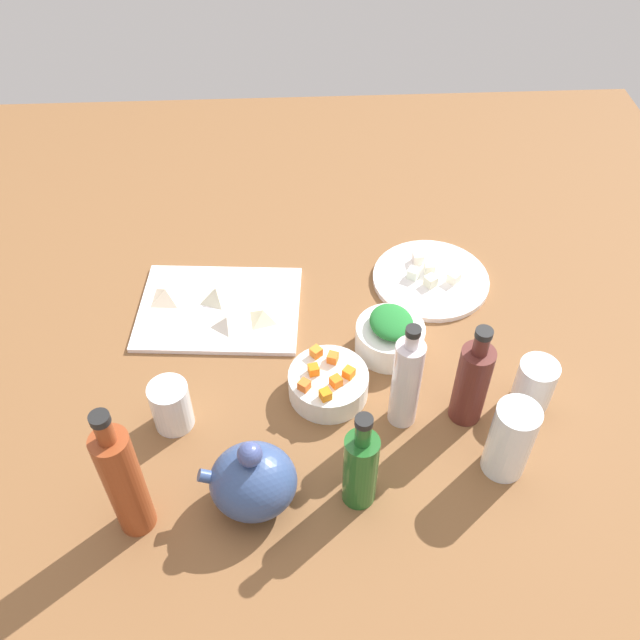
# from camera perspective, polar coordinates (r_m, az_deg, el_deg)

# --- Properties ---
(tabletop) EXTENTS (1.90, 1.90, 0.03)m
(tabletop) POSITION_cam_1_polar(r_m,az_deg,el_deg) (1.37, 0.00, -1.88)
(tabletop) COLOR brown
(tabletop) RESTS_ON ground
(cutting_board) EXTENTS (0.34, 0.27, 0.01)m
(cutting_board) POSITION_cam_1_polar(r_m,az_deg,el_deg) (1.42, -8.25, 0.96)
(cutting_board) COLOR white
(cutting_board) RESTS_ON tabletop
(plate_tofu) EXTENTS (0.24, 0.24, 0.01)m
(plate_tofu) POSITION_cam_1_polar(r_m,az_deg,el_deg) (1.49, 9.07, 3.32)
(plate_tofu) COLOR white
(plate_tofu) RESTS_ON tabletop
(bowl_greens) EXTENTS (0.13, 0.13, 0.06)m
(bowl_greens) POSITION_cam_1_polar(r_m,az_deg,el_deg) (1.33, 5.74, -1.50)
(bowl_greens) COLOR white
(bowl_greens) RESTS_ON tabletop
(bowl_carrots) EXTENTS (0.14, 0.14, 0.05)m
(bowl_carrots) POSITION_cam_1_polar(r_m,az_deg,el_deg) (1.25, 0.69, -5.27)
(bowl_carrots) COLOR white
(bowl_carrots) RESTS_ON tabletop
(teapot) EXTENTS (0.15, 0.13, 0.15)m
(teapot) POSITION_cam_1_polar(r_m,az_deg,el_deg) (1.10, -5.53, -12.99)
(teapot) COLOR #344A7B
(teapot) RESTS_ON tabletop
(bottle_0) EXTENTS (0.05, 0.05, 0.23)m
(bottle_0) POSITION_cam_1_polar(r_m,az_deg,el_deg) (1.17, 7.09, -5.05)
(bottle_0) COLOR silver
(bottle_0) RESTS_ON tabletop
(bottle_1) EXTENTS (0.06, 0.06, 0.22)m
(bottle_1) POSITION_cam_1_polar(r_m,az_deg,el_deg) (1.20, 12.36, -5.00)
(bottle_1) COLOR #56231E
(bottle_1) RESTS_ON tabletop
(bottle_2) EXTENTS (0.06, 0.06, 0.28)m
(bottle_2) POSITION_cam_1_polar(r_m,az_deg,el_deg) (1.07, -15.81, -12.60)
(bottle_2) COLOR brown
(bottle_2) RESTS_ON tabletop
(bottle_3) EXTENTS (0.05, 0.05, 0.21)m
(bottle_3) POSITION_cam_1_polar(r_m,az_deg,el_deg) (1.09, 3.34, -11.97)
(bottle_3) COLOR #205D23
(bottle_3) RESTS_ON tabletop
(drinking_glass_0) EXTENTS (0.07, 0.07, 0.10)m
(drinking_glass_0) POSITION_cam_1_polar(r_m,az_deg,el_deg) (1.22, -12.12, -6.90)
(drinking_glass_0) COLOR white
(drinking_glass_0) RESTS_ON tabletop
(drinking_glass_1) EXTENTS (0.07, 0.07, 0.15)m
(drinking_glass_1) POSITION_cam_1_polar(r_m,az_deg,el_deg) (1.16, 15.35, -9.47)
(drinking_glass_1) COLOR white
(drinking_glass_1) RESTS_ON tabletop
(drinking_glass_2) EXTENTS (0.07, 0.07, 0.10)m
(drinking_glass_2) POSITION_cam_1_polar(r_m,az_deg,el_deg) (1.28, 17.19, -5.03)
(drinking_glass_2) COLOR white
(drinking_glass_2) RESTS_ON tabletop
(carrot_cube_0) EXTENTS (0.02, 0.02, 0.02)m
(carrot_cube_0) POSITION_cam_1_polar(r_m,az_deg,el_deg) (1.23, -0.53, -4.10)
(carrot_cube_0) COLOR orange
(carrot_cube_0) RESTS_ON bowl_carrots
(carrot_cube_1) EXTENTS (0.02, 0.02, 0.02)m
(carrot_cube_1) POSITION_cam_1_polar(r_m,az_deg,el_deg) (1.21, 1.32, -5.06)
(carrot_cube_1) COLOR orange
(carrot_cube_1) RESTS_ON bowl_carrots
(carrot_cube_2) EXTENTS (0.02, 0.02, 0.02)m
(carrot_cube_2) POSITION_cam_1_polar(r_m,az_deg,el_deg) (1.25, 1.05, -3.11)
(carrot_cube_2) COLOR orange
(carrot_cube_2) RESTS_ON bowl_carrots
(carrot_cube_3) EXTENTS (0.03, 0.03, 0.02)m
(carrot_cube_3) POSITION_cam_1_polar(r_m,az_deg,el_deg) (1.23, 2.38, -4.34)
(carrot_cube_3) COLOR orange
(carrot_cube_3) RESTS_ON bowl_carrots
(carrot_cube_4) EXTENTS (0.02, 0.02, 0.02)m
(carrot_cube_4) POSITION_cam_1_polar(r_m,az_deg,el_deg) (1.20, 0.41, -6.13)
(carrot_cube_4) COLOR orange
(carrot_cube_4) RESTS_ON bowl_carrots
(carrot_cube_5) EXTENTS (0.03, 0.03, 0.02)m
(carrot_cube_5) POSITION_cam_1_polar(r_m,az_deg,el_deg) (1.26, -0.32, -2.64)
(carrot_cube_5) COLOR orange
(carrot_cube_5) RESTS_ON bowl_carrots
(carrot_cube_6) EXTENTS (0.03, 0.03, 0.02)m
(carrot_cube_6) POSITION_cam_1_polar(r_m,az_deg,el_deg) (1.21, -1.30, -5.37)
(carrot_cube_6) COLOR orange
(carrot_cube_6) RESTS_ON bowl_carrots
(chopped_greens_mound) EXTENTS (0.09, 0.10, 0.03)m
(chopped_greens_mound) POSITION_cam_1_polar(r_m,az_deg,el_deg) (1.29, 5.88, -0.17)
(chopped_greens_mound) COLOR #22742E
(chopped_greens_mound) RESTS_ON bowl_greens
(tofu_cube_0) EXTENTS (0.02, 0.02, 0.02)m
(tofu_cube_0) POSITION_cam_1_polar(r_m,az_deg,el_deg) (1.49, 8.97, 4.27)
(tofu_cube_0) COLOR white
(tofu_cube_0) RESTS_ON plate_tofu
(tofu_cube_1) EXTENTS (0.03, 0.03, 0.02)m
(tofu_cube_1) POSITION_cam_1_polar(r_m,az_deg,el_deg) (1.48, 10.91, 3.44)
(tofu_cube_1) COLOR white
(tofu_cube_1) RESTS_ON plate_tofu
(tofu_cube_2) EXTENTS (0.03, 0.03, 0.02)m
(tofu_cube_2) POSITION_cam_1_polar(r_m,az_deg,el_deg) (1.47, 7.67, 3.82)
(tofu_cube_2) COLOR white
(tofu_cube_2) RESTS_ON plate_tofu
(tofu_cube_3) EXTENTS (0.03, 0.03, 0.02)m
(tofu_cube_3) POSITION_cam_1_polar(r_m,az_deg,el_deg) (1.46, 9.06, 3.18)
(tofu_cube_3) COLOR #EBECCD
(tofu_cube_3) RESTS_ON plate_tofu
(tofu_cube_4) EXTENTS (0.02, 0.02, 0.02)m
(tofu_cube_4) POSITION_cam_1_polar(r_m,az_deg,el_deg) (1.51, 8.05, 5.06)
(tofu_cube_4) COLOR white
(tofu_cube_4) RESTS_ON plate_tofu
(dumpling_0) EXTENTS (0.06, 0.05, 0.02)m
(dumpling_0) POSITION_cam_1_polar(r_m,az_deg,el_deg) (1.37, -7.64, -0.12)
(dumpling_0) COLOR beige
(dumpling_0) RESTS_ON cutting_board
(dumpling_1) EXTENTS (0.07, 0.07, 0.02)m
(dumpling_1) POSITION_cam_1_polar(r_m,az_deg,el_deg) (1.38, -4.65, 0.47)
(dumpling_1) COLOR beige
(dumpling_1) RESTS_ON cutting_board
(dumpling_2) EXTENTS (0.08, 0.08, 0.03)m
(dumpling_2) POSITION_cam_1_polar(r_m,az_deg,el_deg) (1.45, -12.51, 2.11)
(dumpling_2) COLOR beige
(dumpling_2) RESTS_ON cutting_board
(dumpling_3) EXTENTS (0.07, 0.06, 0.03)m
(dumpling_3) POSITION_cam_1_polar(r_m,az_deg,el_deg) (1.43, -8.50, 2.13)
(dumpling_3) COLOR beige
(dumpling_3) RESTS_ON cutting_board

